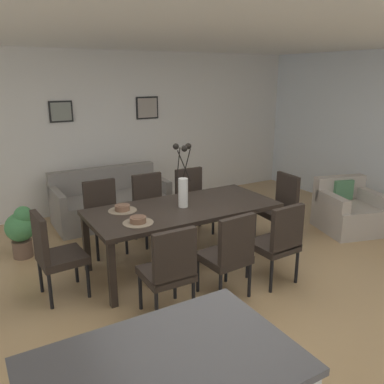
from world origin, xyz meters
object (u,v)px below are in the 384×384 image
at_px(dining_chair_near_left, 169,268).
at_px(centerpiece_vase, 183,183).
at_px(framed_picture_center, 147,108).
at_px(dining_chair_near_right, 103,213).
at_px(dining_chair_far_right, 151,205).
at_px(dining_chair_mid_right, 192,198).
at_px(bowl_near_left, 138,219).
at_px(dining_chair_head_west, 53,251).
at_px(dining_chair_head_east, 280,204).
at_px(sofa, 110,203).
at_px(potted_plant, 21,229).
at_px(dining_chair_mid_left, 279,240).
at_px(bowl_near_right, 122,207).
at_px(dining_chair_far_left, 229,252).
at_px(framed_picture_left, 61,112).
at_px(dining_table, 183,212).
at_px(armchair, 348,211).

bearing_deg(dining_chair_near_left, centerpiece_vase, 54.17).
bearing_deg(framed_picture_center, dining_chair_near_right, -130.06).
distance_m(dining_chair_near_left, dining_chair_far_right, 1.89).
bearing_deg(dining_chair_mid_right, bowl_near_left, -139.46).
bearing_deg(dining_chair_head_west, dining_chair_mid_right, 22.28).
height_order(dining_chair_head_east, sofa, dining_chair_head_east).
bearing_deg(potted_plant, dining_chair_near_left, -64.59).
height_order(dining_chair_mid_left, dining_chair_head_east, same).
relative_size(bowl_near_right, framed_picture_center, 0.42).
xyz_separation_m(dining_chair_mid_left, dining_chair_mid_right, (-0.02, 1.80, 0.00)).
bearing_deg(dining_chair_far_left, framed_picture_center, 78.63).
xyz_separation_m(sofa, framed_picture_left, (-0.49, 0.63, 1.39)).
bearing_deg(potted_plant, dining_chair_mid_right, -7.88).
xyz_separation_m(dining_table, sofa, (-0.24, 1.93, -0.39)).
bearing_deg(dining_chair_near_right, dining_chair_far_right, 0.49).
distance_m(bowl_near_left, potted_plant, 1.78).
bearing_deg(bowl_near_right, dining_chair_mid_right, 27.09).
bearing_deg(sofa, centerpiece_vase, -82.91).
xyz_separation_m(dining_chair_near_right, centerpiece_vase, (0.68, -0.89, 0.51)).
bearing_deg(framed_picture_center, potted_plant, -150.28).
bearing_deg(centerpiece_vase, dining_chair_mid_right, 54.05).
bearing_deg(dining_chair_mid_left, sofa, 107.73).
xyz_separation_m(dining_chair_far_left, bowl_near_right, (-0.69, 1.10, 0.27)).
relative_size(dining_chair_head_east, framed_picture_center, 2.29).
bearing_deg(dining_chair_head_east, dining_chair_head_west, 179.89).
distance_m(dining_table, framed_picture_center, 2.84).
height_order(centerpiece_vase, potted_plant, centerpiece_vase).
distance_m(dining_chair_far_left, dining_chair_mid_right, 1.88).
bearing_deg(potted_plant, dining_table, -36.49).
bearing_deg(dining_chair_far_left, dining_chair_mid_left, -2.28).
height_order(dining_table, bowl_near_left, bowl_near_left).
height_order(sofa, framed_picture_center, framed_picture_center).
height_order(dining_table, framed_picture_center, framed_picture_center).
bearing_deg(bowl_near_left, bowl_near_right, 90.00).
bearing_deg(dining_chair_far_right, dining_chair_mid_right, -0.33).
xyz_separation_m(dining_chair_head_east, bowl_near_left, (-2.19, -0.24, 0.27)).
xyz_separation_m(dining_chair_near_right, dining_chair_mid_left, (1.34, -1.80, 0.00)).
height_order(dining_chair_far_left, framed_picture_center, framed_picture_center).
distance_m(dining_chair_far_right, bowl_near_right, 0.97).
height_order(dining_table, dining_chair_far_left, dining_chair_far_left).
distance_m(dining_chair_far_right, framed_picture_center, 2.15).
relative_size(centerpiece_vase, framed_picture_center, 1.83).
bearing_deg(dining_chair_head_west, dining_chair_far_right, 30.76).
bearing_deg(sofa, potted_plant, -152.86).
bearing_deg(framed_picture_left, dining_chair_head_east, -48.46).
height_order(bowl_near_right, framed_picture_center, framed_picture_center).
distance_m(dining_chair_near_right, armchair, 3.52).
bearing_deg(dining_chair_far_right, dining_table, -89.45).
xyz_separation_m(centerpiece_vase, armchair, (2.66, -0.23, -0.74)).
relative_size(dining_chair_near_right, bowl_near_right, 5.41).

